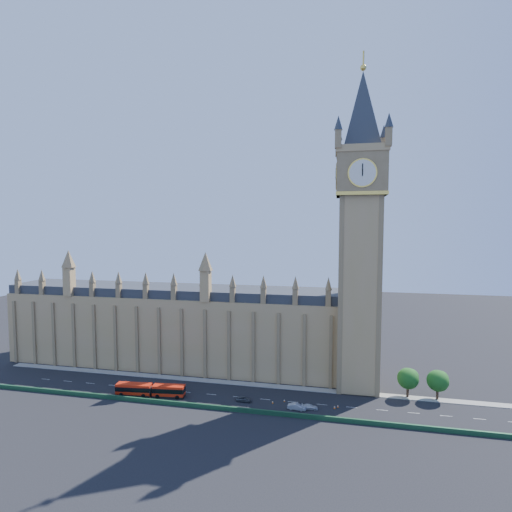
% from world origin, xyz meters
% --- Properties ---
extents(ground, '(400.00, 400.00, 0.00)m').
position_xyz_m(ground, '(0.00, 0.00, 0.00)').
color(ground, black).
rests_on(ground, ground).
extents(palace_westminster, '(120.00, 20.00, 28.00)m').
position_xyz_m(palace_westminster, '(-25.00, 22.00, 13.86)').
color(palace_westminster, tan).
rests_on(palace_westminster, ground).
extents(elizabeth_tower, '(20.59, 20.59, 105.00)m').
position_xyz_m(elizabeth_tower, '(38.00, 13.99, 54.56)').
color(elizabeth_tower, tan).
rests_on(elizabeth_tower, ground).
extents(bridge_parapet, '(160.00, 0.60, 1.20)m').
position_xyz_m(bridge_parapet, '(0.00, -9.00, 0.60)').
color(bridge_parapet, '#1E4C2D').
rests_on(bridge_parapet, ground).
extents(kerb_north, '(160.00, 3.00, 0.16)m').
position_xyz_m(kerb_north, '(0.00, 9.50, 0.08)').
color(kerb_north, gray).
rests_on(kerb_north, ground).
extents(tree_east_near, '(6.00, 6.00, 8.50)m').
position_xyz_m(tree_east_near, '(52.22, 10.08, 5.64)').
color(tree_east_near, '#382619').
rests_on(tree_east_near, ground).
extents(tree_east_far, '(6.00, 6.00, 8.50)m').
position_xyz_m(tree_east_far, '(60.22, 10.08, 5.64)').
color(tree_east_far, '#382619').
rests_on(tree_east_far, ground).
extents(red_bus, '(20.39, 5.01, 3.44)m').
position_xyz_m(red_bus, '(-21.04, -4.68, 1.81)').
color(red_bus, red).
rests_on(red_bus, ground).
extents(car_grey, '(4.35, 1.92, 1.45)m').
position_xyz_m(car_grey, '(6.43, -2.73, 0.73)').
color(car_grey, '#3A3D41').
rests_on(car_grey, ground).
extents(car_silver, '(5.03, 2.16, 1.61)m').
position_xyz_m(car_silver, '(21.53, -4.53, 0.81)').
color(car_silver, '#989B9F').
rests_on(car_silver, ground).
extents(car_white, '(4.52, 2.18, 1.27)m').
position_xyz_m(car_white, '(24.93, -3.50, 0.63)').
color(car_white, silver).
rests_on(car_white, ground).
extents(cone_a, '(0.54, 0.54, 0.68)m').
position_xyz_m(cone_a, '(14.56, -2.13, 0.34)').
color(cone_a, black).
rests_on(cone_a, ground).
extents(cone_b, '(0.51, 0.51, 0.76)m').
position_xyz_m(cone_b, '(31.50, -1.84, 0.38)').
color(cone_b, black).
rests_on(cone_b, ground).
extents(cone_c, '(0.57, 0.57, 0.68)m').
position_xyz_m(cone_c, '(32.38, -0.91, 0.33)').
color(cone_c, black).
rests_on(cone_c, ground).
extents(cone_d, '(0.53, 0.53, 0.64)m').
position_xyz_m(cone_d, '(17.61, -0.46, 0.32)').
color(cone_d, black).
rests_on(cone_d, ground).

